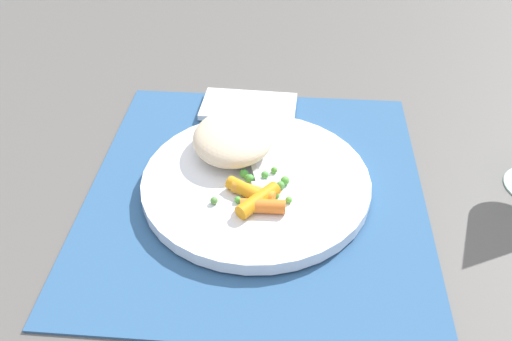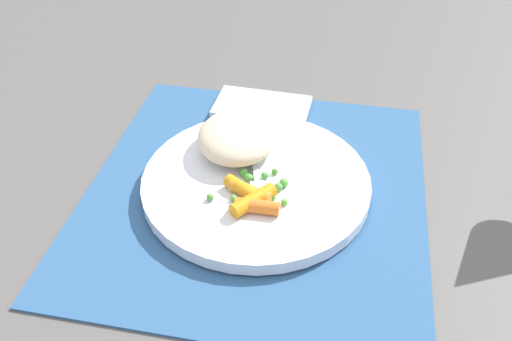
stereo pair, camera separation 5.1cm
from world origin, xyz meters
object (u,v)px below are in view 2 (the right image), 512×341
at_px(plate, 256,182).
at_px(fork, 255,166).
at_px(rice_mound, 238,136).
at_px(carrot_portion, 251,197).
at_px(napkin, 262,106).

xyz_separation_m(plate, fork, (-0.02, -0.00, 0.01)).
height_order(rice_mound, carrot_portion, rice_mound).
distance_m(plate, rice_mound, 0.06).
bearing_deg(napkin, rice_mound, -3.99).
bearing_deg(rice_mound, fork, 40.15).
bearing_deg(rice_mound, carrot_portion, 20.90).
xyz_separation_m(plate, carrot_portion, (0.04, 0.00, 0.01)).
bearing_deg(fork, plate, 15.82).
relative_size(plate, fork, 1.39).
height_order(carrot_portion, fork, carrot_portion).
xyz_separation_m(fork, napkin, (-0.15, -0.02, -0.01)).
bearing_deg(plate, rice_mound, -146.86).
xyz_separation_m(rice_mound, carrot_portion, (0.09, 0.03, -0.01)).
bearing_deg(plate, napkin, -172.01).
height_order(rice_mound, napkin, rice_mound).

